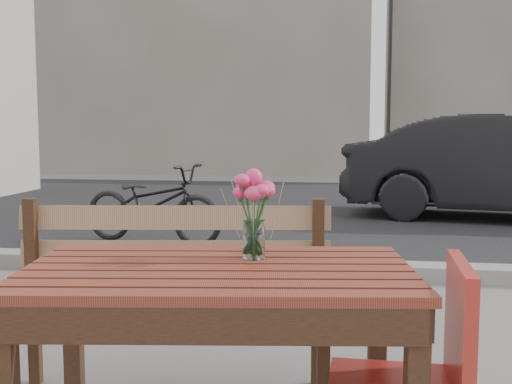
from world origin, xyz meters
TOP-DOWN VIEW (x-y plane):
  - street at (0.00, 5.06)m, footprint 30.00×8.12m
  - backdrop_buildings at (0.17, 14.40)m, footprint 15.50×4.00m
  - main_table at (0.24, -0.01)m, footprint 1.29×0.86m
  - main_bench at (-0.13, 0.74)m, footprint 1.46×0.61m
  - red_chair at (0.86, -0.07)m, footprint 0.40×0.40m
  - main_vase at (0.33, 0.13)m, footprint 0.16×0.16m
  - parked_car at (2.55, 6.38)m, footprint 4.13×2.04m
  - bicycle at (-1.31, 4.13)m, footprint 1.60×0.87m

SIDE VIEW (x-z plane):
  - street at x=0.00m, z-range -0.03..0.09m
  - bicycle at x=-1.31m, z-range 0.00..0.80m
  - red_chair at x=0.86m, z-range 0.06..0.86m
  - main_bench at x=-0.13m, z-range 0.09..0.97m
  - main_table at x=0.24m, z-range 0.25..1.00m
  - parked_car at x=2.55m, z-range 0.00..1.30m
  - main_vase at x=0.33m, z-range 0.78..1.08m
  - backdrop_buildings at x=0.17m, z-range -0.40..7.60m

